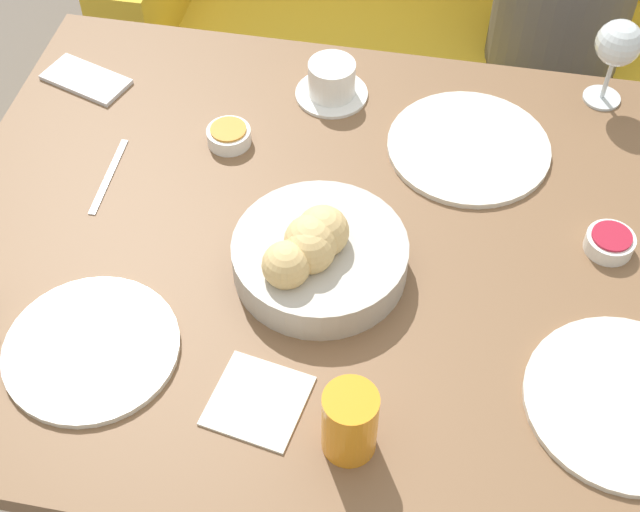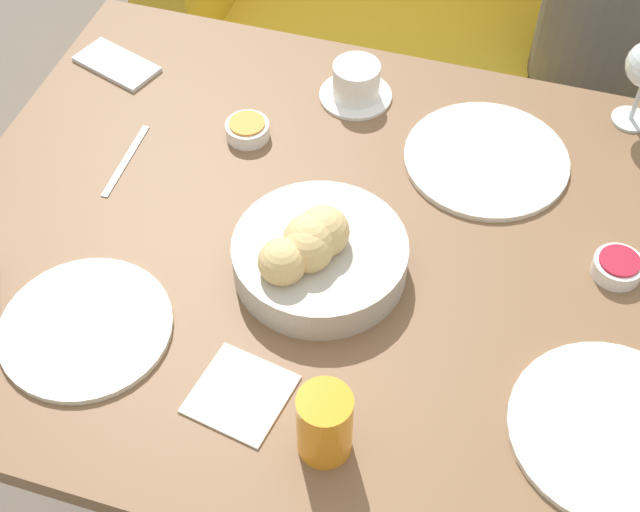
# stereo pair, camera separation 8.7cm
# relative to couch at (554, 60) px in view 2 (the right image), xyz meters

# --- Properties ---
(ground_plane) EXTENTS (10.00, 10.00, 0.00)m
(ground_plane) POSITION_rel_couch_xyz_m (-0.20, -1.07, -0.30)
(ground_plane) COLOR #6B6056
(dining_table) EXTENTS (1.33, 0.94, 0.71)m
(dining_table) POSITION_rel_couch_xyz_m (-0.20, -1.07, 0.31)
(dining_table) COLOR brown
(dining_table) RESTS_ON ground_plane
(couch) EXTENTS (1.87, 0.70, 0.85)m
(couch) POSITION_rel_couch_xyz_m (0.00, 0.00, 0.00)
(couch) COLOR gold
(couch) RESTS_ON ground_plane
(seated_person) EXTENTS (0.30, 0.39, 1.13)m
(seated_person) POSITION_rel_couch_xyz_m (0.09, -0.16, 0.18)
(seated_person) COLOR #23232D
(seated_person) RESTS_ON ground_plane
(bread_basket) EXTENTS (0.25, 0.25, 0.12)m
(bread_basket) POSITION_rel_couch_xyz_m (-0.28, -1.12, 0.44)
(bread_basket) COLOR #B2ADA3
(bread_basket) RESTS_ON dining_table
(plate_near_left) EXTENTS (0.24, 0.24, 0.01)m
(plate_near_left) POSITION_rel_couch_xyz_m (-0.55, -1.31, 0.41)
(plate_near_left) COLOR silver
(plate_near_left) RESTS_ON dining_table
(plate_near_right) EXTENTS (0.26, 0.26, 0.01)m
(plate_near_right) POSITION_rel_couch_xyz_m (0.15, -1.26, 0.41)
(plate_near_right) COLOR silver
(plate_near_right) RESTS_ON dining_table
(plate_far_center) EXTENTS (0.27, 0.27, 0.01)m
(plate_far_center) POSITION_rel_couch_xyz_m (-0.08, -0.83, 0.41)
(plate_far_center) COLOR silver
(plate_far_center) RESTS_ON dining_table
(juice_glass) EXTENTS (0.07, 0.07, 0.11)m
(juice_glass) POSITION_rel_couch_xyz_m (-0.19, -1.38, 0.46)
(juice_glass) COLOR orange
(juice_glass) RESTS_ON dining_table
(coffee_cup) EXTENTS (0.13, 0.13, 0.07)m
(coffee_cup) POSITION_rel_couch_xyz_m (-0.33, -0.74, 0.43)
(coffee_cup) COLOR white
(coffee_cup) RESTS_ON dining_table
(jam_bowl_berry) EXTENTS (0.07, 0.07, 0.03)m
(jam_bowl_berry) POSITION_rel_couch_xyz_m (0.14, -1.00, 0.42)
(jam_bowl_berry) COLOR white
(jam_bowl_berry) RESTS_ON dining_table
(jam_bowl_honey) EXTENTS (0.07, 0.07, 0.03)m
(jam_bowl_honey) POSITION_rel_couch_xyz_m (-0.47, -0.88, 0.42)
(jam_bowl_honey) COLOR white
(jam_bowl_honey) RESTS_ON dining_table
(knife_silver) EXTENTS (0.01, 0.17, 0.00)m
(knife_silver) POSITION_rel_couch_xyz_m (-0.64, -0.99, 0.40)
(knife_silver) COLOR #B7B7BC
(knife_silver) RESTS_ON dining_table
(napkin) EXTENTS (0.14, 0.14, 0.00)m
(napkin) POSITION_rel_couch_xyz_m (-0.31, -1.35, 0.40)
(napkin) COLOR silver
(napkin) RESTS_ON dining_table
(cell_phone) EXTENTS (0.17, 0.12, 0.01)m
(cell_phone) POSITION_rel_couch_xyz_m (-0.76, -0.78, 0.41)
(cell_phone) COLOR silver
(cell_phone) RESTS_ON dining_table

